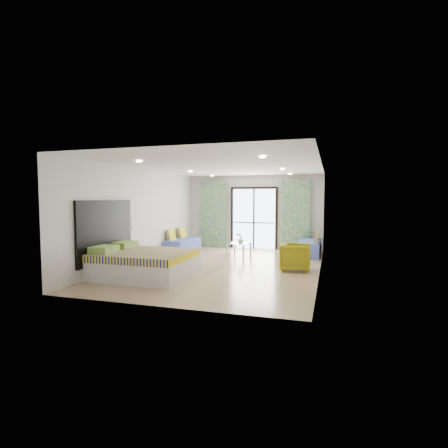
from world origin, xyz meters
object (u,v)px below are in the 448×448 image
(bed, at_px, (142,263))
(daybed_left, at_px, (182,245))
(daybed_right, at_px, (310,247))
(coffee_table, at_px, (239,244))
(armchair, at_px, (295,256))

(bed, bearing_deg, daybed_left, 99.63)
(daybed_right, xyz_separation_m, coffee_table, (-2.17, -0.82, 0.12))
(daybed_left, bearing_deg, armchair, -22.33)
(daybed_right, bearing_deg, bed, -129.13)
(coffee_table, relative_size, armchair, 1.00)
(coffee_table, bearing_deg, daybed_right, 20.79)
(bed, height_order, coffee_table, bed)
(bed, relative_size, daybed_left, 1.29)
(coffee_table, xyz_separation_m, armchair, (1.94, -1.72, -0.01))
(bed, height_order, armchair, armchair)
(bed, height_order, daybed_right, daybed_right)
(bed, relative_size, armchair, 2.89)
(daybed_left, height_order, armchair, daybed_left)
(daybed_right, relative_size, armchair, 2.27)
(armchair, bearing_deg, coffee_table, 44.56)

